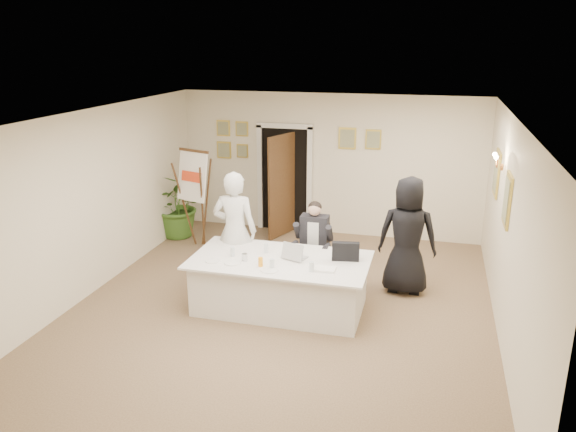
% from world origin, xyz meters
% --- Properties ---
extents(floor, '(7.00, 7.00, 0.00)m').
position_xyz_m(floor, '(0.00, 0.00, 0.00)').
color(floor, brown).
rests_on(floor, ground).
extents(ceiling, '(6.00, 7.00, 0.02)m').
position_xyz_m(ceiling, '(0.00, 0.00, 2.80)').
color(ceiling, white).
rests_on(ceiling, wall_back).
extents(wall_back, '(6.00, 0.10, 2.80)m').
position_xyz_m(wall_back, '(0.00, 3.50, 1.40)').
color(wall_back, white).
rests_on(wall_back, floor).
extents(wall_front, '(6.00, 0.10, 2.80)m').
position_xyz_m(wall_front, '(0.00, -3.50, 1.40)').
color(wall_front, white).
rests_on(wall_front, floor).
extents(wall_left, '(0.10, 7.00, 2.80)m').
position_xyz_m(wall_left, '(-3.00, 0.00, 1.40)').
color(wall_left, white).
rests_on(wall_left, floor).
extents(wall_right, '(0.10, 7.00, 2.80)m').
position_xyz_m(wall_right, '(3.00, 0.00, 1.40)').
color(wall_right, white).
rests_on(wall_right, floor).
extents(doorway, '(1.14, 0.86, 2.20)m').
position_xyz_m(doorway, '(-0.88, 3.32, 1.04)').
color(doorway, black).
rests_on(doorway, floor).
extents(pictures_back_wall, '(3.40, 0.06, 0.80)m').
position_xyz_m(pictures_back_wall, '(-0.80, 3.47, 1.85)').
color(pictures_back_wall, gold).
rests_on(pictures_back_wall, wall_back).
extents(pictures_right_wall, '(0.06, 2.20, 0.80)m').
position_xyz_m(pictures_right_wall, '(2.97, 1.20, 1.75)').
color(pictures_right_wall, gold).
rests_on(pictures_right_wall, wall_right).
extents(wall_sconce, '(0.20, 0.30, 0.24)m').
position_xyz_m(wall_sconce, '(2.90, 1.20, 2.10)').
color(wall_sconce, '#B5703A').
rests_on(wall_sconce, wall_right).
extents(conference_table, '(2.55, 1.36, 0.78)m').
position_xyz_m(conference_table, '(-0.02, -0.04, 0.39)').
color(conference_table, silver).
rests_on(conference_table, floor).
extents(seated_man, '(0.62, 0.66, 1.39)m').
position_xyz_m(seated_man, '(0.26, 0.94, 0.69)').
color(seated_man, black).
rests_on(seated_man, floor).
extents(flip_chart, '(0.66, 0.50, 1.84)m').
position_xyz_m(flip_chart, '(-2.21, 2.05, 0.85)').
color(flip_chart, '#3F2314').
rests_on(flip_chart, floor).
extents(standing_man, '(0.72, 0.51, 1.88)m').
position_xyz_m(standing_man, '(-0.90, 0.50, 0.94)').
color(standing_man, silver).
rests_on(standing_man, floor).
extents(standing_woman, '(0.91, 0.60, 1.84)m').
position_xyz_m(standing_woman, '(1.70, 1.02, 0.92)').
color(standing_woman, black).
rests_on(standing_woman, floor).
extents(potted_palm, '(1.25, 1.11, 1.32)m').
position_xyz_m(potted_palm, '(-2.80, 2.50, 0.66)').
color(potted_palm, '#366120').
rests_on(potted_palm, floor).
extents(laptop, '(0.43, 0.44, 0.28)m').
position_xyz_m(laptop, '(0.16, 0.06, 0.91)').
color(laptop, '#B7BABC').
rests_on(laptop, conference_table).
extents(laptop_bag, '(0.40, 0.17, 0.27)m').
position_xyz_m(laptop_bag, '(0.89, 0.15, 0.91)').
color(laptop_bag, black).
rests_on(laptop_bag, conference_table).
extents(paper_stack, '(0.30, 0.21, 0.03)m').
position_xyz_m(paper_stack, '(0.67, -0.28, 0.79)').
color(paper_stack, white).
rests_on(paper_stack, conference_table).
extents(plate_left, '(0.23, 0.23, 0.01)m').
position_xyz_m(plate_left, '(-0.92, -0.37, 0.78)').
color(plate_left, white).
rests_on(plate_left, conference_table).
extents(plate_mid, '(0.25, 0.25, 0.01)m').
position_xyz_m(plate_mid, '(-0.62, -0.37, 0.78)').
color(plate_mid, white).
rests_on(plate_mid, conference_table).
extents(plate_near, '(0.29, 0.29, 0.01)m').
position_xyz_m(plate_near, '(-0.05, -0.49, 0.78)').
color(plate_near, white).
rests_on(plate_near, conference_table).
extents(glass_a, '(0.06, 0.06, 0.14)m').
position_xyz_m(glass_a, '(-0.72, -0.11, 0.84)').
color(glass_a, silver).
rests_on(glass_a, conference_table).
extents(glass_b, '(0.08, 0.08, 0.14)m').
position_xyz_m(glass_b, '(-0.03, -0.41, 0.84)').
color(glass_b, silver).
rests_on(glass_b, conference_table).
extents(glass_c, '(0.09, 0.09, 0.14)m').
position_xyz_m(glass_c, '(0.51, -0.37, 0.84)').
color(glass_c, silver).
rests_on(glass_c, conference_table).
extents(glass_d, '(0.07, 0.07, 0.14)m').
position_xyz_m(glass_d, '(-0.29, 0.14, 0.84)').
color(glass_d, silver).
rests_on(glass_d, conference_table).
extents(oj_glass, '(0.07, 0.07, 0.13)m').
position_xyz_m(oj_glass, '(-0.21, -0.37, 0.84)').
color(oj_glass, '#FF9D15').
rests_on(oj_glass, conference_table).
extents(steel_jug, '(0.10, 0.10, 0.11)m').
position_xyz_m(steel_jug, '(-0.49, -0.24, 0.83)').
color(steel_jug, silver).
rests_on(steel_jug, conference_table).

